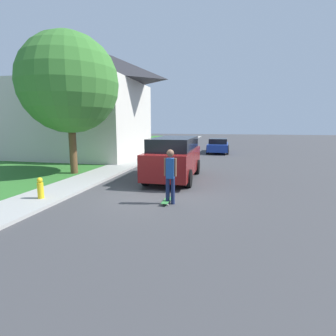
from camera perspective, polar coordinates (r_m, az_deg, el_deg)
ground_plane at (r=9.64m, az=-3.45°, el=-5.85°), size 120.00×120.00×0.00m
lawn at (r=18.49m, az=-22.42°, el=0.99°), size 10.00×80.00×0.08m
sidewalk at (r=16.36m, az=-9.71°, el=0.59°), size 1.80×80.00×0.10m
house at (r=21.42m, az=-18.33°, el=14.19°), size 9.50×8.09×8.40m
lawn_tree_near at (r=14.14m, az=-20.73°, el=16.78°), size 4.76×4.76×6.80m
suv_parked at (r=12.23m, az=1.36°, el=2.39°), size 2.06×4.87×1.95m
car_down_street at (r=24.15m, az=10.85°, el=4.83°), size 1.89×4.45×1.29m
skateboarder at (r=8.34m, az=0.50°, el=-1.26°), size 0.41×0.23×1.77m
skateboard at (r=8.63m, az=-0.28°, el=-7.12°), size 0.22×0.81×0.10m
fire_hydrant at (r=9.73m, az=-26.03°, el=-3.98°), size 0.20×0.20×0.71m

